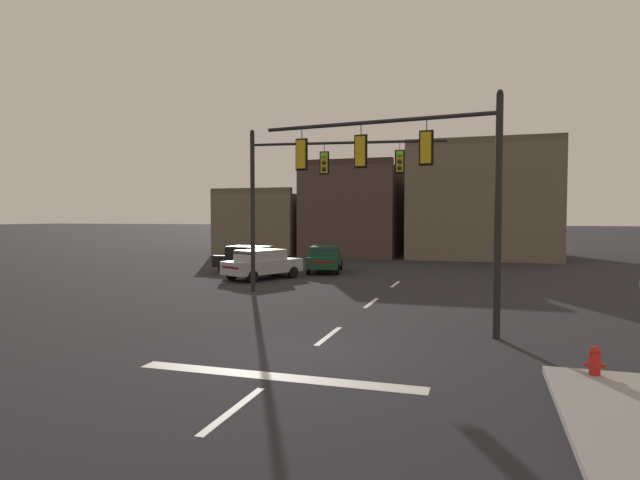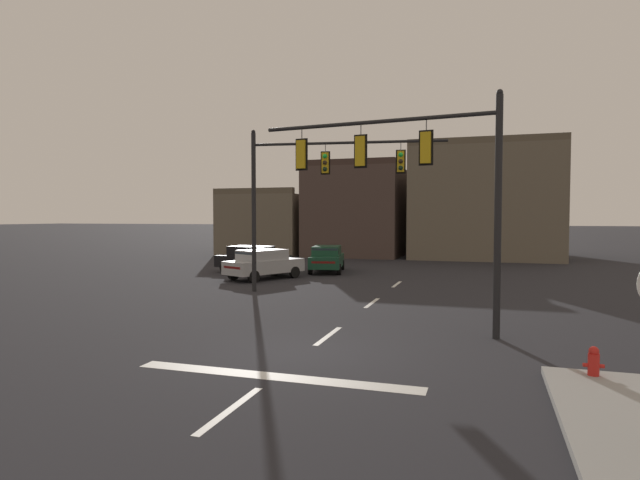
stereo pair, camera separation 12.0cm
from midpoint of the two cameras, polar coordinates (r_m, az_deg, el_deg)
ground_plane at (r=13.37m, az=-1.35°, el=-12.18°), size 400.00×400.00×0.00m
stop_bar_paint at (r=11.57m, az=-4.67°, el=-14.53°), size 6.40×0.50×0.01m
lane_centreline at (r=15.22m, az=1.14°, el=-10.34°), size 0.16×26.40×0.01m
signal_mast_near_side at (r=15.78m, az=10.46°, el=7.38°), size 7.29×1.03×6.88m
signal_mast_far_side at (r=23.42m, az=-1.25°, el=6.32°), size 8.56×1.31×7.30m
car_lot_nearside at (r=28.74m, az=-5.99°, el=-2.54°), size 3.54×4.74×1.61m
car_lot_middle at (r=32.19m, az=0.87°, el=-1.98°), size 2.62×4.67×1.61m
car_lot_farside at (r=32.13m, az=-7.22°, el=-2.01°), size 4.56×2.19×1.61m
fire_hydrant at (r=12.42m, az=27.79°, el=-12.06°), size 0.40×0.30×0.75m
building_row at (r=47.70m, az=8.94°, el=3.10°), size 28.48×13.28×9.37m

